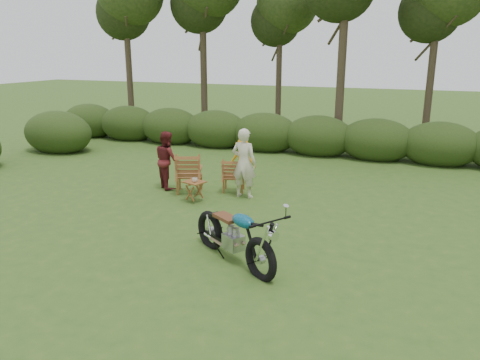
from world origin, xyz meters
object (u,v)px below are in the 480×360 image
at_px(lawn_chair_right, 234,191).
at_px(child, 243,179).
at_px(lawn_chair_left, 190,192).
at_px(adult_b, 169,188).
at_px(side_table, 194,192).
at_px(adult_a, 244,197).
at_px(motorcycle, 234,260).
at_px(cup, 195,180).

xyz_separation_m(lawn_chair_right, child, (-0.20, 1.16, 0.00)).
bearing_deg(lawn_chair_left, adult_b, -34.02).
relative_size(side_table, adult_a, 0.30).
distance_m(side_table, adult_a, 1.31).
bearing_deg(adult_a, adult_b, 2.88).
distance_m(side_table, adult_b, 1.49).
relative_size(adult_b, child, 1.30).
bearing_deg(motorcycle, lawn_chair_right, 145.39).
bearing_deg(lawn_chair_left, side_table, 103.76).
xyz_separation_m(adult_a, child, (-0.63, 1.53, 0.00)).
distance_m(adult_a, child, 1.66).
bearing_deg(side_table, lawn_chair_right, 64.85).
xyz_separation_m(lawn_chair_left, adult_a, (1.47, 0.14, 0.00)).
xyz_separation_m(cup, adult_b, (-1.26, 0.87, -0.57)).
height_order(side_table, child, child).
height_order(lawn_chair_right, child, child).
xyz_separation_m(side_table, child, (0.36, 2.34, -0.26)).
bearing_deg(child, adult_b, 40.99).
height_order(cup, adult_b, adult_b).
height_order(side_table, adult_b, adult_b).
relative_size(adult_a, child, 1.48).
bearing_deg(child, motorcycle, 106.67).
relative_size(lawn_chair_left, adult_a, 0.60).
bearing_deg(lawn_chair_left, adult_a, 163.35).
distance_m(lawn_chair_right, child, 1.18).
distance_m(cup, adult_b, 1.64).
distance_m(cup, adult_a, 1.40).
bearing_deg(cup, side_table, 131.96).
bearing_deg(lawn_chair_right, adult_b, -3.75).
bearing_deg(child, side_table, 78.42).
bearing_deg(adult_b, lawn_chair_left, -150.97).
distance_m(adult_b, child, 2.19).
bearing_deg(adult_b, adult_a, -139.42).
xyz_separation_m(motorcycle, side_table, (-2.16, 2.73, 0.26)).
bearing_deg(lawn_chair_right, adult_a, 124.19).
bearing_deg(adult_b, cup, -173.76).
bearing_deg(motorcycle, adult_b, 166.63).
distance_m(lawn_chair_right, lawn_chair_left, 1.16).
height_order(motorcycle, adult_a, adult_a).
relative_size(lawn_chair_right, cup, 6.61).
bearing_deg(child, lawn_chair_left, 60.35).
bearing_deg(adult_a, lawn_chair_left, 8.70).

